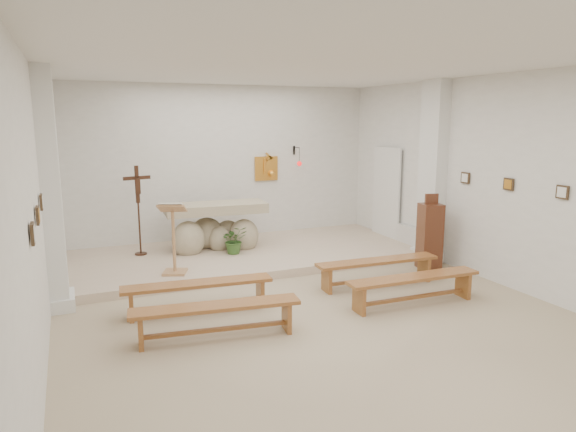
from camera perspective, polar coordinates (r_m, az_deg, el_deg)
name	(u,v)px	position (r m, az deg, el deg)	size (l,w,h in m)	color
ground	(323,320)	(7.32, 3.95, -11.51)	(7.00, 10.00, 0.00)	tan
wall_left	(34,216)	(6.11, -26.35, 0.01)	(0.02, 10.00, 3.50)	white
wall_right	(520,184)	(9.00, 24.33, 3.29)	(0.02, 10.00, 3.50)	white
wall_back	(221,166)	(11.49, -7.41, 5.57)	(7.00, 0.02, 3.50)	white
ceiling	(327,61)	(6.82, 4.34, 16.78)	(7.00, 10.00, 0.02)	silver
sanctuary_platform	(244,255)	(10.37, -4.92, -4.35)	(6.98, 3.00, 0.15)	beige
pilaster_left	(51,191)	(8.09, -24.83, 2.51)	(0.26, 0.55, 3.50)	white
pilaster_right	(432,172)	(10.36, 15.73, 4.70)	(0.26, 0.55, 3.50)	white
gold_wall_relief	(266,168)	(11.80, -2.43, 5.30)	(0.55, 0.04, 0.55)	gold
sanctuary_lamp	(299,161)	(11.82, 1.19, 6.09)	(0.11, 0.36, 0.44)	black
station_frame_left_front	(33,234)	(5.33, -26.51, -1.76)	(0.03, 0.20, 0.20)	#3B2A1A
station_frame_left_mid	(38,215)	(6.31, -26.06, 0.07)	(0.03, 0.20, 0.20)	#3B2A1A
station_frame_left_rear	(41,202)	(7.30, -25.73, 1.41)	(0.03, 0.20, 0.20)	#3B2A1A
station_frame_right_front	(562,192)	(8.47, 28.19, 2.35)	(0.03, 0.20, 0.20)	#3B2A1A
station_frame_right_mid	(509,184)	(9.12, 23.31, 3.26)	(0.03, 0.20, 0.20)	#3B2A1A
station_frame_right_rear	(465,178)	(9.83, 19.10, 4.03)	(0.03, 0.20, 0.20)	#3B2A1A
radiator_left	(56,277)	(9.07, -24.38, -6.23)	(0.10, 0.85, 0.52)	silver
radiator_right	(409,239)	(11.19, 13.35, -2.46)	(0.10, 0.85, 0.52)	silver
altar	(215,230)	(10.53, -8.10, -1.53)	(2.05, 0.95, 1.04)	tan
lectern	(173,238)	(8.93, -12.61, -2.43)	(0.55, 0.51, 1.26)	tan
crucifix_stand	(138,204)	(10.29, -16.30, 1.31)	(0.52, 0.23, 1.74)	#3A1F12
potted_plant	(234,240)	(10.16, -5.99, -2.64)	(0.50, 0.43, 0.55)	#325923
donation_pedestal	(430,236)	(9.92, 15.46, -2.14)	(0.45, 0.45, 1.42)	#552D18
bench_left_front	(198,290)	(7.60, -9.99, -8.06)	(2.18, 0.55, 0.46)	#9E672E
bench_right_front	(377,266)	(8.76, 9.90, -5.50)	(2.17, 0.46, 0.46)	#9E672E
bench_left_second	(216,313)	(6.69, -7.99, -10.63)	(2.18, 0.63, 0.46)	#9E672E
bench_right_second	(414,283)	(7.99, 13.80, -7.26)	(2.16, 0.41, 0.46)	#9E672E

